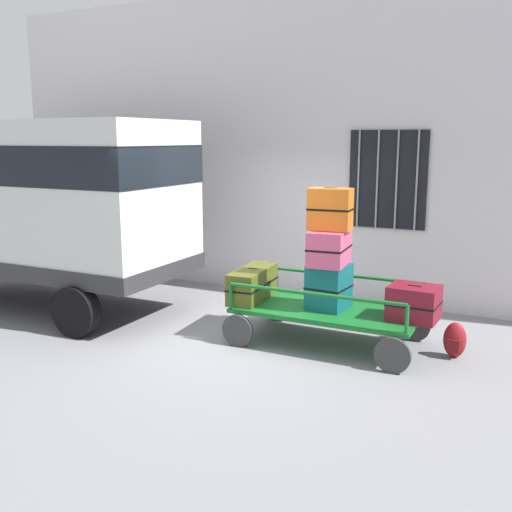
{
  "coord_description": "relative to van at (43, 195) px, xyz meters",
  "views": [
    {
      "loc": [
        3.54,
        -6.7,
        2.62
      ],
      "look_at": [
        0.12,
        0.25,
        1.07
      ],
      "focal_mm": 41.32,
      "sensor_mm": 36.0,
      "label": 1
    }
  ],
  "objects": [
    {
      "name": "backpack",
      "position": [
        6.12,
        0.47,
        -1.54
      ],
      "size": [
        0.27,
        0.22,
        0.44
      ],
      "color": "maroon",
      "rests_on": "ground"
    },
    {
      "name": "suitcase_midleft_middle",
      "position": [
        4.57,
        0.25,
        -0.49
      ],
      "size": [
        0.49,
        0.65,
        0.45
      ],
      "color": "#CC4C72",
      "rests_on": "suitcase_midleft_bottom"
    },
    {
      "name": "suitcase_midleft_bottom",
      "position": [
        4.57,
        0.28,
        -1.0
      ],
      "size": [
        0.52,
        0.55,
        0.58
      ],
      "color": "#0F5960",
      "rests_on": "luggage_cart"
    },
    {
      "name": "van",
      "position": [
        0.0,
        0.0,
        0.0
      ],
      "size": [
        4.58,
        2.07,
        2.88
      ],
      "color": "silver",
      "rests_on": "ground"
    },
    {
      "name": "suitcase_left_bottom",
      "position": [
        3.48,
        0.26,
        -1.08
      ],
      "size": [
        0.46,
        1.05,
        0.43
      ],
      "color": "#4C5119",
      "rests_on": "luggage_cart"
    },
    {
      "name": "suitcase_center_bottom",
      "position": [
        5.65,
        0.27,
        -1.08
      ],
      "size": [
        0.61,
        0.53,
        0.42
      ],
      "color": "maroon",
      "rests_on": "luggage_cart"
    },
    {
      "name": "suitcase_midleft_top",
      "position": [
        4.57,
        0.26,
        -0.0
      ],
      "size": [
        0.56,
        0.35,
        0.53
      ],
      "color": "orange",
      "rests_on": "suitcase_midleft_middle"
    },
    {
      "name": "cart_railing",
      "position": [
        4.57,
        0.25,
        -1.0
      ],
      "size": [
        2.29,
        1.14,
        0.35
      ],
      "color": "#146023",
      "rests_on": "luggage_cart"
    },
    {
      "name": "luggage_cart",
      "position": [
        4.57,
        0.25,
        -1.37
      ],
      "size": [
        2.41,
        1.27,
        0.47
      ],
      "color": "#146023",
      "rests_on": "ground"
    },
    {
      "name": "building_wall",
      "position": [
        3.43,
        2.52,
        0.74
      ],
      "size": [
        12.0,
        0.38,
        5.0
      ],
      "color": "silver",
      "rests_on": "ground"
    },
    {
      "name": "ground_plane",
      "position": [
        3.42,
        0.0,
        -1.76
      ],
      "size": [
        40.0,
        40.0,
        0.0
      ],
      "primitive_type": "plane",
      "color": "gray"
    }
  ]
}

